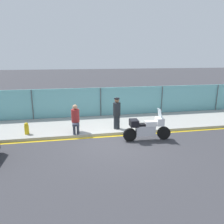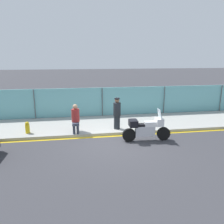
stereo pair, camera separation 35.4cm
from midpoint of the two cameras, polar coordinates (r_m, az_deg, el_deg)
name	(u,v)px [view 1 (the left image)]	position (r m, az deg, el deg)	size (l,w,h in m)	color
ground_plane	(115,144)	(9.82, -0.34, -8.27)	(120.00, 120.00, 0.00)	#38383D
sidewalk	(105,124)	(12.27, -2.66, -3.26)	(30.11, 3.27, 0.14)	#9E9E99
curb_paint_stripe	(111,136)	(10.68, -1.28, -6.36)	(30.11, 0.18, 0.01)	gold
storefront_fence	(100,103)	(13.70, -3.76, 2.41)	(28.61, 0.17, 1.91)	#6BB2B7
motorcycle	(147,128)	(10.10, 8.07, -4.17)	(2.24, 0.56, 1.47)	black
officer_standing	(117,113)	(11.10, 0.34, -0.33)	(0.38, 0.38, 1.61)	#1E2328
person_seated_on_curb	(75,117)	(10.81, -10.47, -1.31)	(0.39, 0.70, 1.37)	#2D3342
fire_hydrant	(27,128)	(11.31, -22.26, -4.00)	(0.21, 0.26, 0.58)	gold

